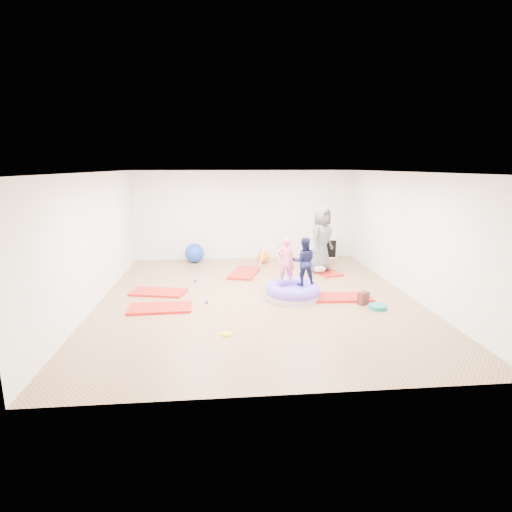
{
  "coord_description": "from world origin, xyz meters",
  "views": [
    {
      "loc": [
        -0.83,
        -8.64,
        2.93
      ],
      "look_at": [
        0.0,
        0.3,
        0.9
      ],
      "focal_mm": 28.0,
      "sensor_mm": 36.0,
      "label": 1
    }
  ],
  "objects": [
    {
      "name": "exercise_ball_blue",
      "position": [
        -1.61,
        3.54,
        0.3
      ],
      "size": [
        0.6,
        0.6,
        0.6
      ],
      "primitive_type": "sphere",
      "color": "#173CBE",
      "rests_on": "ground"
    },
    {
      "name": "gym_mat_right",
      "position": [
        1.92,
        -0.26,
        0.03
      ],
      "size": [
        1.32,
        0.7,
        0.05
      ],
      "primitive_type": "cube",
      "rotation": [
        0.0,
        0.0,
        -0.05
      ],
      "color": "red",
      "rests_on": "ground"
    },
    {
      "name": "gym_mat_mid_left",
      "position": [
        -2.29,
        0.51,
        0.03
      ],
      "size": [
        1.36,
        0.9,
        0.05
      ],
      "primitive_type": "cube",
      "rotation": [
        0.0,
        0.0,
        -0.23
      ],
      "color": "red",
      "rests_on": "ground"
    },
    {
      "name": "gym_mat_rear_right",
      "position": [
        2.11,
        2.01,
        0.02
      ],
      "size": [
        0.83,
        1.24,
        0.05
      ],
      "primitive_type": "cube",
      "rotation": [
        0.0,
        0.0,
        1.82
      ],
      "color": "red",
      "rests_on": "ground"
    },
    {
      "name": "child_navy",
      "position": [
        1.03,
        -0.14,
        0.91
      ],
      "size": [
        0.57,
        0.46,
        1.09
      ],
      "primitive_type": "imported",
      "rotation": [
        0.0,
        0.0,
        3.04
      ],
      "color": "#13173B",
      "rests_on": "inflatable_cushion"
    },
    {
      "name": "gym_mat_center_back",
      "position": [
        -0.17,
        2.05,
        0.03
      ],
      "size": [
        1.02,
        1.45,
        0.05
      ],
      "primitive_type": "cube",
      "rotation": [
        0.0,
        0.0,
        1.27
      ],
      "color": "red",
      "rests_on": "ground"
    },
    {
      "name": "balance_disc",
      "position": [
        2.45,
        -0.98,
        0.04
      ],
      "size": [
        0.38,
        0.38,
        0.08
      ],
      "primitive_type": "cylinder",
      "color": "#117577",
      "rests_on": "ground"
    },
    {
      "name": "yellow_toy",
      "position": [
        -0.73,
        -2.02,
        0.02
      ],
      "size": [
        0.2,
        0.2,
        0.03
      ],
      "primitive_type": "cylinder",
      "color": "#FCF80D",
      "rests_on": "ground"
    },
    {
      "name": "inflatable_cushion",
      "position": [
        0.8,
        -0.12,
        0.15
      ],
      "size": [
        1.25,
        1.25,
        0.39
      ],
      "rotation": [
        0.0,
        0.0,
        -0.31
      ],
      "color": "silver",
      "rests_on": "ground"
    },
    {
      "name": "child_pink",
      "position": [
        0.65,
        -0.01,
        0.9
      ],
      "size": [
        0.4,
        0.27,
        1.08
      ],
      "primitive_type": "imported",
      "rotation": [
        0.0,
        0.0,
        3.16
      ],
      "color": "pink",
      "rests_on": "inflatable_cushion"
    },
    {
      "name": "adult_caregiver",
      "position": [
        1.98,
        2.04,
        0.95
      ],
      "size": [
        1.03,
        1.03,
        1.8
      ],
      "primitive_type": "imported",
      "rotation": [
        0.0,
        0.0,
        0.78
      ],
      "color": "#575758",
      "rests_on": "gym_mat_rear_right"
    },
    {
      "name": "ball_pit_balls",
      "position": [
        0.29,
        0.59,
        0.03
      ],
      "size": [
        4.19,
        2.94,
        0.07
      ],
      "color": "#2E8D4B",
      "rests_on": "ground"
    },
    {
      "name": "exercise_ball_orange",
      "position": [
        0.5,
        3.27,
        0.19
      ],
      "size": [
        0.37,
        0.37,
        0.37
      ],
      "primitive_type": "sphere",
      "color": "orange",
      "rests_on": "ground"
    },
    {
      "name": "infant_play_gym",
      "position": [
        0.66,
        3.04,
        0.35
      ],
      "size": [
        0.69,
        0.65,
        0.53
      ],
      "rotation": [
        0.0,
        0.0,
        -0.27
      ],
      "color": "white",
      "rests_on": "ground"
    },
    {
      "name": "room",
      "position": [
        0.0,
        0.0,
        1.4
      ],
      "size": [
        7.01,
        8.01,
        2.81
      ],
      "color": "#A18656",
      "rests_on": "ground"
    },
    {
      "name": "backpack",
      "position": [
        2.24,
        -0.69,
        0.14
      ],
      "size": [
        0.28,
        0.25,
        0.27
      ],
      "primitive_type": "cube",
      "rotation": [
        0.0,
        0.0,
        0.54
      ],
      "color": "maroon",
      "rests_on": "ground"
    },
    {
      "name": "cube_shelf",
      "position": [
        2.62,
        3.79,
        0.32
      ],
      "size": [
        0.65,
        0.32,
        0.65
      ],
      "color": "white",
      "rests_on": "ground"
    },
    {
      "name": "infant",
      "position": [
        1.92,
        1.83,
        0.16
      ],
      "size": [
        0.37,
        0.37,
        0.22
      ],
      "color": "#9DD6E9",
      "rests_on": "gym_mat_rear_right"
    },
    {
      "name": "gym_mat_front_left",
      "position": [
        -2.1,
        -0.59,
        0.03
      ],
      "size": [
        1.33,
        0.71,
        0.05
      ],
      "primitive_type": "cube",
      "rotation": [
        0.0,
        0.0,
        0.04
      ],
      "color": "red",
      "rests_on": "ground"
    }
  ]
}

